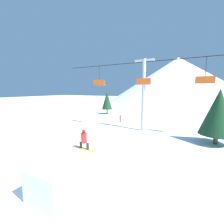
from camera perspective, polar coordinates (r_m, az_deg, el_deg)
name	(u,v)px	position (r m, az deg, el deg)	size (l,w,h in m)	color
ground_plane	(54,188)	(9.42, -21.23, -25.49)	(220.00, 220.00, 0.00)	white
mountain_ridge	(177,80)	(77.31, 23.55, 11.25)	(62.29, 62.29, 19.95)	silver
snow_ramp	(69,172)	(8.93, -15.95, -21.13)	(2.01, 3.87, 1.62)	white
snowboarder	(84,140)	(9.25, -10.61, -10.31)	(1.46, 0.34, 1.23)	yellow
chairlift	(144,89)	(19.18, 11.92, 8.64)	(22.74, 0.44, 8.93)	#B2B2B7
pine_tree_near	(218,112)	(17.19, 35.49, 0.02)	(3.16, 3.16, 5.34)	#4C3823
pine_tree_far	(107,100)	(32.29, -1.91, 4.49)	(2.21, 2.21, 4.92)	#4C3823
distant_skier	(120,118)	(24.18, 3.16, -2.37)	(0.24, 0.24, 1.23)	black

